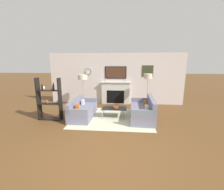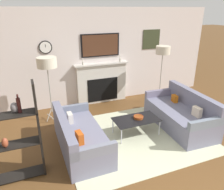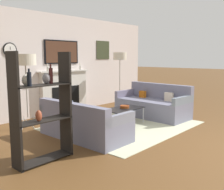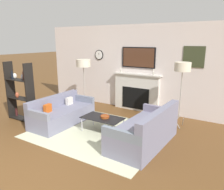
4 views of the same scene
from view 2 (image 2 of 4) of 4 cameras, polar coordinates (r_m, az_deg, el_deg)
The scene contains 9 objects.
fireplace_wall at distance 6.43m, azimuth -3.02°, elevation 8.79°, with size 7.16×0.28×2.70m.
area_rug at distance 4.98m, azimuth 5.70°, elevation -10.59°, with size 3.08×2.54×0.01m.
couch_left at distance 4.48m, azimuth -8.61°, elevation -10.81°, with size 0.82×1.83×0.73m.
couch_right at distance 5.46m, azimuth 17.52°, elevation -5.00°, with size 0.96×1.91×0.85m.
coffee_table at distance 4.88m, azimuth 6.34°, elevation -6.53°, with size 1.00×0.55×0.38m.
decorative_bowl at distance 4.89m, azimuth 6.91°, elevation -5.72°, with size 0.22×0.22×0.06m.
floor_lamp_left at distance 5.28m, azimuth -16.66°, elevation 7.97°, with size 0.46×0.46×1.63m.
floor_lamp_right at distance 6.35m, azimuth 13.16°, elevation 11.10°, with size 0.40×0.40×1.70m.
shelf_unit at distance 3.81m, azimuth -25.20°, elevation -9.54°, with size 0.90×0.28×1.64m.
Camera 2 is at (-2.00, -1.35, 2.65)m, focal length 35.00 mm.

